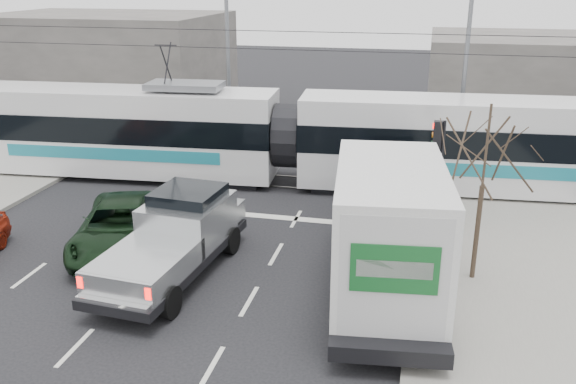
% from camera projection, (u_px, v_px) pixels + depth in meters
% --- Properties ---
extents(ground, '(120.00, 120.00, 0.00)m').
position_uv_depth(ground, '(190.00, 294.00, 16.75)').
color(ground, black).
rests_on(ground, ground).
extents(sidewalk_right, '(6.00, 60.00, 0.15)m').
position_uv_depth(sidewalk_right, '(537.00, 332.00, 14.84)').
color(sidewalk_right, gray).
rests_on(sidewalk_right, ground).
extents(rails, '(60.00, 1.60, 0.03)m').
position_uv_depth(rails, '(277.00, 181.00, 25.93)').
color(rails, '#33302D').
rests_on(rails, ground).
extents(building_left, '(14.00, 10.00, 6.00)m').
position_uv_depth(building_left, '(109.00, 62.00, 38.87)').
color(building_left, slate).
rests_on(building_left, ground).
extents(building_right, '(12.00, 10.00, 5.00)m').
position_uv_depth(building_right, '(534.00, 80.00, 35.42)').
color(building_right, slate).
rests_on(building_right, ground).
extents(bare_tree, '(2.40, 2.40, 5.00)m').
position_uv_depth(bare_tree, '(486.00, 154.00, 16.18)').
color(bare_tree, '#47382B').
rests_on(bare_tree, ground).
extents(traffic_signal, '(0.44, 0.44, 3.60)m').
position_uv_depth(traffic_signal, '(438.00, 150.00, 20.44)').
color(traffic_signal, black).
rests_on(traffic_signal, ground).
extents(street_lamp_near, '(2.38, 0.25, 9.00)m').
position_uv_depth(street_lamp_near, '(462.00, 52.00, 26.34)').
color(street_lamp_near, slate).
rests_on(street_lamp_near, ground).
extents(street_lamp_far, '(2.38, 0.25, 9.00)m').
position_uv_depth(street_lamp_far, '(224.00, 41.00, 30.59)').
color(street_lamp_far, slate).
rests_on(street_lamp_far, ground).
extents(catenary, '(60.00, 0.20, 7.00)m').
position_uv_depth(catenary, '(276.00, 90.00, 24.62)').
color(catenary, black).
rests_on(catenary, ground).
extents(tram, '(27.60, 4.73, 5.61)m').
position_uv_depth(tram, '(287.00, 137.00, 25.03)').
color(tram, silver).
rests_on(tram, ground).
extents(silver_pickup, '(2.70, 6.49, 2.30)m').
position_uv_depth(silver_pickup, '(177.00, 235.00, 17.72)').
color(silver_pickup, black).
rests_on(silver_pickup, ground).
extents(box_truck, '(3.47, 7.97, 3.87)m').
position_uv_depth(box_truck, '(387.00, 232.00, 16.00)').
color(box_truck, black).
rests_on(box_truck, ground).
extents(navy_pickup, '(2.53, 5.66, 2.32)m').
position_uv_depth(navy_pickup, '(383.00, 192.00, 21.20)').
color(navy_pickup, black).
rests_on(navy_pickup, ground).
extents(green_car, '(3.94, 5.93, 1.51)m').
position_uv_depth(green_car, '(121.00, 226.00, 19.32)').
color(green_car, black).
rests_on(green_car, ground).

